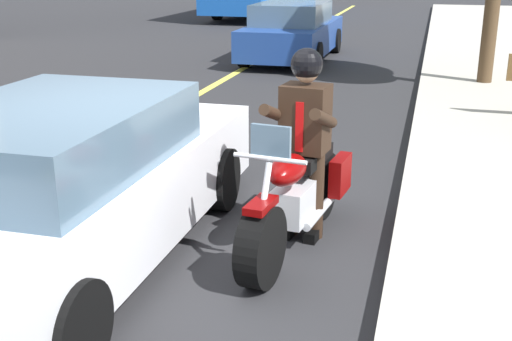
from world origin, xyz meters
TOP-DOWN VIEW (x-y plane):
  - ground_plane at (0.00, 0.00)m, footprint 80.00×80.00m
  - motorcycle_main at (-0.53, 1.15)m, footprint 2.22×0.76m
  - rider_main at (-0.72, 1.17)m, footprint 0.67×0.60m
  - car_silver at (0.33, -0.62)m, footprint 4.60×1.92m
  - car_dark at (-11.24, -1.20)m, footprint 4.60×1.92m

SIDE VIEW (x-z plane):
  - ground_plane at x=0.00m, z-range 0.00..0.00m
  - motorcycle_main at x=-0.53m, z-range -0.18..1.08m
  - car_silver at x=0.33m, z-range -0.01..1.39m
  - car_dark at x=-11.24m, z-range -0.01..1.39m
  - rider_main at x=-0.72m, z-range 0.17..1.91m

